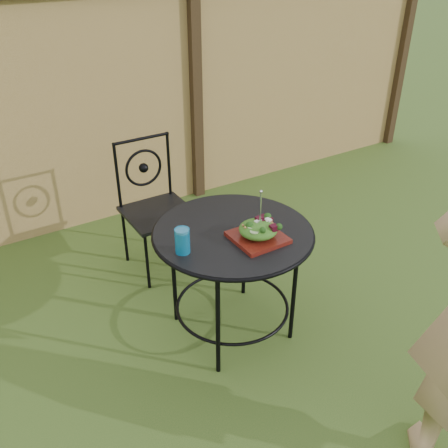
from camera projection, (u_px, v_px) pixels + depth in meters
name	position (u px, v px, depth m)	size (l,w,h in m)	color
ground	(184.00, 408.00, 2.64)	(60.00, 60.00, 0.00)	#2A4D18
fence	(43.00, 121.00, 3.76)	(8.00, 0.12, 1.90)	tan
patio_table	(233.00, 251.00, 2.88)	(0.92, 0.92, 0.72)	black
patio_chair	(155.00, 203.00, 3.56)	(0.46, 0.46, 0.95)	black
salad_plate	(258.00, 237.00, 2.72)	(0.27, 0.27, 0.02)	#490D0A
salad	(258.00, 229.00, 2.70)	(0.21, 0.21, 0.08)	#235614
fork	(260.00, 208.00, 2.64)	(0.01, 0.01, 0.18)	silver
drinking_glass	(182.00, 241.00, 2.59)	(0.08, 0.08, 0.14)	#0D6D9F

